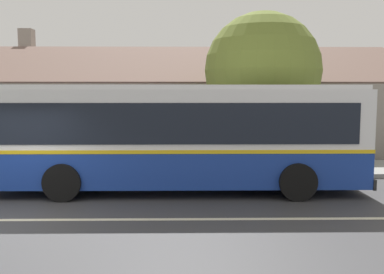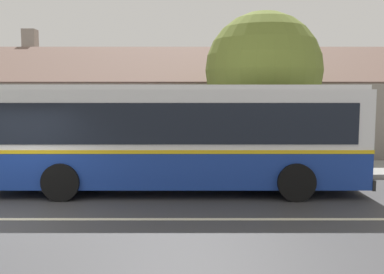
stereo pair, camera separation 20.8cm
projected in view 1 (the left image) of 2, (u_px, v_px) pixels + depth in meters
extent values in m
plane|color=#38383A|center=(3.00, 220.00, 9.55)|extent=(300.00, 300.00, 0.00)
cube|color=gray|center=(73.00, 169.00, 15.51)|extent=(60.00, 3.00, 0.15)
cube|color=beige|center=(3.00, 220.00, 9.55)|extent=(60.00, 0.16, 0.01)
cube|color=gray|center=(148.00, 116.00, 22.61)|extent=(23.99, 9.44, 3.22)
cube|color=brown|center=(144.00, 64.00, 20.00)|extent=(24.59, 4.78, 2.08)
cube|color=brown|center=(152.00, 69.00, 24.70)|extent=(24.59, 4.78, 2.08)
cube|color=gray|center=(27.00, 40.00, 23.04)|extent=(0.70, 0.70, 1.20)
cube|color=black|center=(71.00, 118.00, 17.83)|extent=(1.10, 0.06, 1.30)
cube|color=black|center=(205.00, 118.00, 17.91)|extent=(1.10, 0.06, 1.30)
cube|color=black|center=(338.00, 118.00, 17.99)|extent=(1.10, 0.06, 1.30)
cube|color=#4C3323|center=(224.00, 135.00, 18.00)|extent=(1.00, 0.06, 2.10)
cube|color=navy|center=(175.00, 164.00, 12.41)|extent=(10.57, 2.55, 0.97)
cube|color=gold|center=(175.00, 146.00, 12.35)|extent=(10.59, 2.57, 0.10)
cube|color=white|center=(174.00, 117.00, 12.26)|extent=(10.57, 2.55, 1.57)
cube|color=white|center=(174.00, 87.00, 12.18)|extent=(10.36, 2.43, 0.12)
cube|color=black|center=(176.00, 118.00, 13.53)|extent=(9.72, 0.08, 1.07)
cube|color=black|center=(173.00, 124.00, 11.02)|extent=(9.72, 0.08, 1.07)
cube|color=black|center=(358.00, 121.00, 12.32)|extent=(0.05, 2.20, 1.07)
cube|color=black|center=(359.00, 95.00, 12.25)|extent=(0.05, 1.75, 0.24)
cube|color=black|center=(356.00, 176.00, 12.49)|extent=(0.09, 2.50, 0.28)
cube|color=#B21919|center=(135.00, 158.00, 13.66)|extent=(2.96, 0.04, 0.68)
cube|color=black|center=(305.00, 137.00, 13.64)|extent=(0.90, 0.03, 2.30)
cylinder|color=black|center=(278.00, 166.00, 13.71)|extent=(1.00, 0.28, 1.00)
cylinder|color=black|center=(298.00, 182.00, 11.22)|extent=(1.00, 0.28, 1.00)
cylinder|color=black|center=(85.00, 166.00, 13.65)|extent=(1.00, 0.28, 1.00)
cylinder|color=black|center=(62.00, 182.00, 11.16)|extent=(1.00, 0.28, 1.00)
cube|color=#4C4C4C|center=(26.00, 156.00, 15.05)|extent=(1.84, 0.10, 0.04)
cube|color=#4C4C4C|center=(25.00, 157.00, 14.91)|extent=(1.84, 0.10, 0.04)
cube|color=#4C4C4C|center=(23.00, 158.00, 14.77)|extent=(1.84, 0.10, 0.04)
cube|color=#4C4C4C|center=(22.00, 150.00, 14.61)|extent=(1.84, 0.04, 0.10)
cube|color=#4C4C4C|center=(21.00, 145.00, 14.60)|extent=(1.84, 0.04, 0.10)
cube|color=black|center=(46.00, 163.00, 14.94)|extent=(0.08, 0.43, 0.45)
cube|color=black|center=(4.00, 163.00, 14.92)|extent=(0.08, 0.43, 0.45)
cylinder|color=#4C3828|center=(261.00, 138.00, 16.32)|extent=(0.37, 0.37, 2.25)
sphere|color=olive|center=(263.00, 70.00, 16.06)|extent=(4.36, 4.36, 4.36)
sphere|color=olive|center=(266.00, 88.00, 16.62)|extent=(3.22, 3.22, 3.22)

